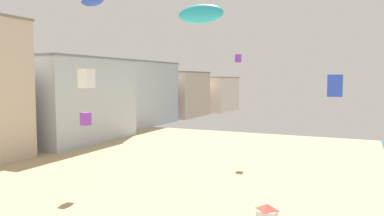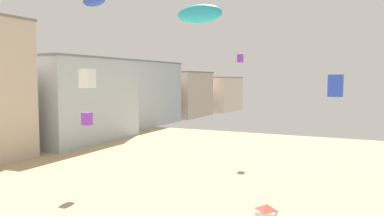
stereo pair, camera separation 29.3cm
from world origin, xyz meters
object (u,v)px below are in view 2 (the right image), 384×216
at_px(kite_white_box, 87,78).
at_px(lifeguard_stand, 266,216).
at_px(kite_purple_box_2, 87,119).
at_px(kite_cyan_parafoil, 199,14).
at_px(kite_blue_parafoil, 94,1).
at_px(kite_purple_box, 240,58).
at_px(kite_blue_box, 336,86).

bearing_deg(kite_white_box, lifeguard_stand, -9.40).
relative_size(kite_purple_box_2, kite_cyan_parafoil, 0.44).
relative_size(kite_purple_box_2, kite_blue_parafoil, 0.43).
bearing_deg(kite_cyan_parafoil, kite_purple_box, 103.24).
bearing_deg(kite_blue_parafoil, kite_purple_box, 60.91).
relative_size(kite_cyan_parafoil, kite_blue_parafoil, 0.99).
xyz_separation_m(kite_purple_box_2, kite_white_box, (2.06, -2.22, 3.60)).
bearing_deg(kite_blue_box, kite_white_box, -172.03).
distance_m(lifeguard_stand, kite_blue_parafoil, 25.62).
xyz_separation_m(kite_white_box, kite_blue_box, (18.67, 2.62, -0.48)).
xyz_separation_m(kite_white_box, kite_cyan_parafoil, (12.34, -5.47, 3.42)).
relative_size(kite_purple_box, kite_purple_box_2, 0.90).
xyz_separation_m(kite_cyan_parafoil, kite_blue_parafoil, (-15.77, 10.63, 3.98)).
relative_size(kite_purple_box, kite_blue_box, 0.69).
distance_m(kite_cyan_parafoil, kite_blue_parafoil, 19.44).
height_order(kite_purple_box, kite_blue_box, kite_purple_box).
height_order(lifeguard_stand, kite_purple_box, kite_purple_box).
distance_m(kite_white_box, kite_cyan_parafoil, 13.92).
bearing_deg(kite_cyan_parafoil, kite_blue_parafoil, 146.02).
relative_size(lifeguard_stand, kite_blue_box, 1.74).
xyz_separation_m(kite_purple_box, kite_white_box, (-5.89, -21.93, -2.55)).
bearing_deg(kite_purple_box_2, kite_purple_box, 68.03).
xyz_separation_m(lifeguard_stand, kite_purple_box, (-9.53, 24.48, 10.68)).
relative_size(kite_blue_parafoil, kite_blue_box, 1.78).
bearing_deg(lifeguard_stand, kite_blue_box, 60.11).
bearing_deg(kite_white_box, kite_purple_box, 74.96).
height_order(kite_purple_box, kite_blue_parafoil, kite_blue_parafoil).
height_order(kite_purple_box_2, kite_blue_parafoil, kite_blue_parafoil).
distance_m(kite_blue_parafoil, kite_blue_box, 23.61).
distance_m(kite_purple_box_2, kite_white_box, 4.70).
height_order(kite_blue_parafoil, kite_blue_box, kite_blue_parafoil).
xyz_separation_m(lifeguard_stand, kite_blue_parafoil, (-18.85, 7.71, 15.53)).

